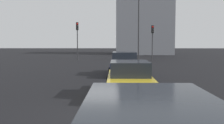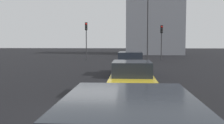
# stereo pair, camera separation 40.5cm
# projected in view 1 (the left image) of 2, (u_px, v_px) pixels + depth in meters

# --- Properties ---
(ground_plane) EXTENTS (160.00, 160.00, 0.20)m
(ground_plane) POSITION_uv_depth(u_px,v_px,m) (78.00, 120.00, 8.02)
(ground_plane) COLOR black
(car_navy_left_lead) EXTENTS (4.79, 2.04, 1.56)m
(car_navy_left_lead) POSITION_uv_depth(u_px,v_px,m) (124.00, 64.00, 17.98)
(car_navy_left_lead) COLOR #141E4C
(car_navy_left_lead) RESTS_ON ground_plane
(car_yellow_left_second) EXTENTS (4.27, 1.98, 1.46)m
(car_yellow_left_second) POSITION_uv_depth(u_px,v_px,m) (129.00, 79.00, 10.93)
(car_yellow_left_second) COLOR gold
(car_yellow_left_second) RESTS_ON ground_plane
(traffic_light_near_left) EXTENTS (0.32, 0.30, 4.47)m
(traffic_light_near_left) POSITION_uv_depth(u_px,v_px,m) (77.00, 33.00, 30.89)
(traffic_light_near_left) COLOR #2D2D30
(traffic_light_near_left) RESTS_ON ground_plane
(traffic_light_near_right) EXTENTS (0.32, 0.28, 4.11)m
(traffic_light_near_right) POSITION_uv_depth(u_px,v_px,m) (152.00, 35.00, 30.93)
(traffic_light_near_right) COLOR #2D2D30
(traffic_light_near_right) RESTS_ON ground_plane
(street_lamp_kerbside) EXTENTS (0.56, 0.36, 8.28)m
(street_lamp_kerbside) POSITION_uv_depth(u_px,v_px,m) (139.00, 20.00, 32.11)
(street_lamp_kerbside) COLOR #2D2D30
(street_lamp_kerbside) RESTS_ON ground_plane
(building_facade_left) EXTENTS (8.84, 9.65, 11.28)m
(building_facade_left) POSITION_uv_depth(u_px,v_px,m) (143.00, 23.00, 47.67)
(building_facade_left) COLOR slate
(building_facade_left) RESTS_ON ground_plane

